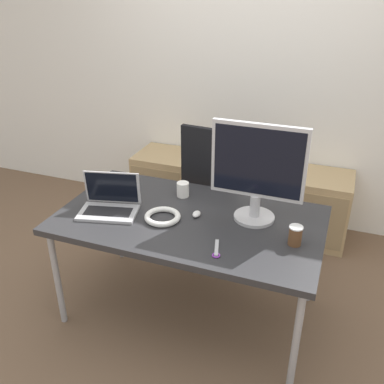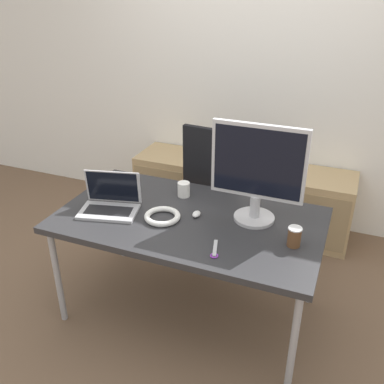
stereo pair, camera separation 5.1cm
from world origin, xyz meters
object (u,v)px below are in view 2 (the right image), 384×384
Objects in this scene: office_chair at (221,205)px; monitor at (257,172)px; cabinet_left at (169,182)px; laptop_center at (110,203)px; coffee_cup_brown at (294,237)px; cable_coil at (162,216)px; cabinet_right at (320,209)px; mouse at (196,214)px; coffee_cup_white at (184,189)px.

monitor is (0.41, -0.63, 0.62)m from office_chair.
cabinet_left is 1.42m from laptop_center.
office_chair is at bearing 129.54° from coffee_cup_brown.
coffee_cup_brown is (0.68, -0.82, 0.36)m from office_chair.
cabinet_left is at bearing 134.47° from monitor.
cable_coil reaches higher than cabinet_left.
cable_coil is at bearing -122.44° from cabinet_right.
office_chair is 2.79× the size of laptop_center.
mouse is at bearing 13.61° from laptop_center.
mouse is at bearing -83.74° from office_chair.
cabinet_left is at bearing 113.45° from cable_coil.
coffee_cup_white is at bearing -59.88° from cabinet_left.
coffee_cup_brown reaches higher than cabinet_left.
cabinet_right is 1.43m from mouse.
mouse is 0.21m from cable_coil.
office_chair reaches higher than coffee_cup_white.
monitor is at bearing 14.80° from laptop_center.
laptop_center is 1.12m from coffee_cup_brown.
laptop_center is at bearing -80.67° from cabinet_left.
cabinet_left is 6.01× the size of coffee_cup_white.
coffee_cup_brown is (0.78, -0.32, 0.01)m from coffee_cup_white.
coffee_cup_white is 0.45× the size of cable_coil.
office_chair is 1.13m from coffee_cup_brown.
cabinet_left is (-0.66, 0.46, -0.13)m from office_chair.
laptop_center is 0.35m from cable_coil.
cable_coil is (-0.10, -0.83, 0.32)m from office_chair.
cabinet_right is 8.22× the size of mouse.
cabinet_left is 1.48× the size of laptop_center.
cabinet_left is at bearing 99.33° from laptop_center.
coffee_cup_white is (-0.51, 0.12, -0.26)m from monitor.
mouse is at bearing 29.98° from cable_coil.
mouse is 0.33× the size of cable_coil.
monitor is 5.29× the size of coffee_cup_brown.
mouse reaches higher than cabinet_right.
cable_coil is (0.35, 0.02, -0.03)m from laptop_center.
laptop_center is 0.54m from mouse.
cabinet_right is 2.67× the size of cable_coil.
office_chair reaches higher than coffee_cup_brown.
cable_coil reaches higher than cabinet_right.
mouse is (0.08, -0.73, 0.32)m from office_chair.
cabinet_left is 8.22× the size of mouse.
coffee_cup_white is (-0.82, -0.97, 0.48)m from cabinet_right.
cable_coil is (-0.51, -0.20, -0.29)m from monitor.
laptop_center is at bearing -131.54° from cabinet_right.
cable_coil reaches higher than mouse.
coffee_cup_brown is (1.34, -1.29, 0.49)m from cabinet_left.
coffee_cup_brown is at bearing -35.84° from monitor.
cable_coil is at bearing -96.76° from office_chair.
mouse is 0.61m from coffee_cup_brown.
laptop_center is 1.81× the size of cable_coil.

